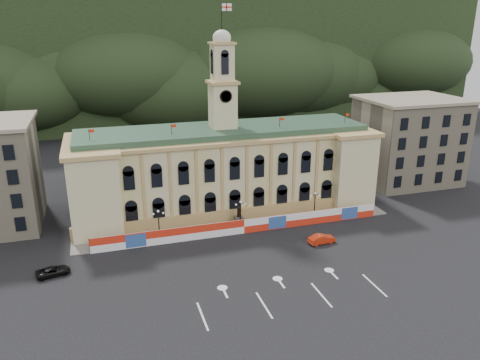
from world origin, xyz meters
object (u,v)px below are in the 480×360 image
object	(u,v)px
black_suv	(53,271)
red_sedan	(322,239)
lamp_center	(241,212)
statue	(239,220)

from	to	relation	value
black_suv	red_sedan	bearing A→B (deg)	-104.28
lamp_center	black_suv	size ratio (longest dim) A/B	1.03
statue	black_suv	world-z (taller)	statue
statue	red_sedan	xyz separation A→B (m)	(10.88, -10.31, -0.44)
lamp_center	red_sedan	xyz separation A→B (m)	(10.88, -9.31, -2.33)
red_sedan	statue	bearing A→B (deg)	41.85
lamp_center	black_suv	bearing A→B (deg)	-166.33
statue	red_sedan	size ratio (longest dim) A/B	0.80
statue	red_sedan	distance (m)	14.99
red_sedan	black_suv	world-z (taller)	red_sedan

